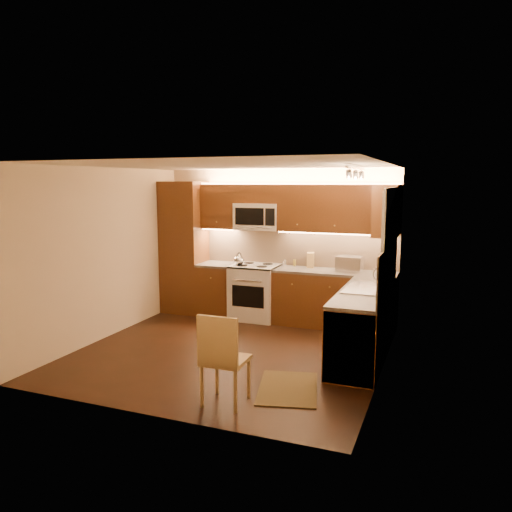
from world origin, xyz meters
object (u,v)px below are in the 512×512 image
at_px(knife_block, 310,260).
at_px(soap_bottle, 383,272).
at_px(kettle, 239,259).
at_px(toaster_oven, 350,264).
at_px(stove, 255,292).
at_px(microwave, 258,216).
at_px(sink, 366,283).
at_px(dining_chair, 226,358).

height_order(knife_block, soap_bottle, knife_block).
height_order(kettle, toaster_oven, toaster_oven).
xyz_separation_m(stove, microwave, (0.00, 0.14, 1.26)).
bearing_deg(soap_bottle, kettle, 170.07).
bearing_deg(kettle, stove, 35.73).
xyz_separation_m(toaster_oven, soap_bottle, (0.56, -0.42, -0.02)).
relative_size(sink, kettle, 4.00).
bearing_deg(stove, soap_bottle, -9.22).
bearing_deg(knife_block, kettle, -175.97).
xyz_separation_m(stove, toaster_oven, (1.57, 0.08, 0.56)).
distance_m(stove, toaster_oven, 1.67).
distance_m(microwave, soap_bottle, 2.30).
height_order(toaster_oven, dining_chair, toaster_oven).
distance_m(stove, dining_chair, 3.27).
distance_m(kettle, toaster_oven, 1.82).
height_order(microwave, toaster_oven, microwave).
height_order(stove, toaster_oven, toaster_oven).
xyz_separation_m(toaster_oven, dining_chair, (-0.67, -3.22, -0.53)).
height_order(stove, microwave, microwave).
bearing_deg(kettle, sink, -13.41).
height_order(microwave, dining_chair, microwave).
distance_m(kettle, dining_chair, 3.28).
relative_size(soap_bottle, dining_chair, 0.20).
bearing_deg(stove, microwave, 90.00).
relative_size(microwave, soap_bottle, 3.92).
distance_m(sink, soap_bottle, 0.79).
bearing_deg(kettle, microwave, 56.11).
relative_size(stove, soap_bottle, 4.74).
height_order(toaster_oven, soap_bottle, toaster_oven).
xyz_separation_m(sink, toaster_oven, (-0.43, 1.20, 0.04)).
distance_m(toaster_oven, dining_chair, 3.33).
relative_size(stove, sink, 1.07).
xyz_separation_m(kettle, toaster_oven, (1.81, 0.19, -0.01)).
bearing_deg(microwave, dining_chair, -74.77).
height_order(stove, dining_chair, dining_chair).
bearing_deg(toaster_oven, knife_block, 173.94).
xyz_separation_m(knife_block, dining_chair, (-0.00, -3.35, -0.53)).
bearing_deg(dining_chair, kettle, 109.53).
bearing_deg(kettle, soap_bottle, 5.25).
relative_size(knife_block, dining_chair, 0.25).
distance_m(stove, knife_block, 1.08).
relative_size(kettle, toaster_oven, 0.54).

